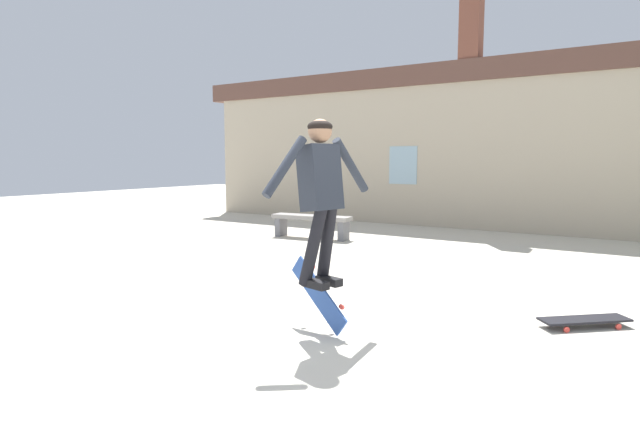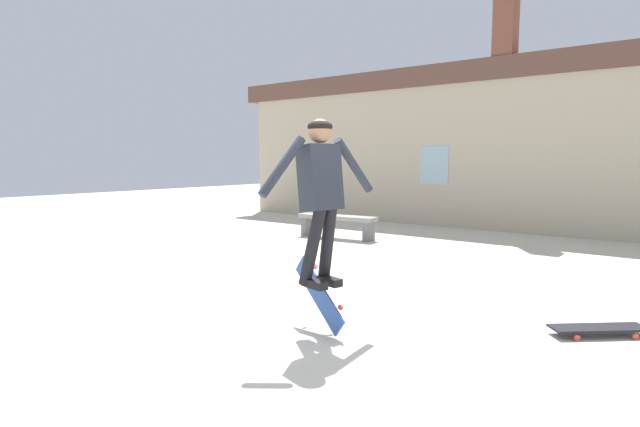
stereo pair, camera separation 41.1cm
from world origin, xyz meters
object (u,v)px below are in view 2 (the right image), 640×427
skateboard_flipping (319,294)px  skateboard_resting (598,328)px  park_bench (337,222)px  skater (320,187)px

skateboard_flipping → skateboard_resting: skateboard_flipping is taller
park_bench → skateboard_flipping: size_ratio=2.23×
skateboard_flipping → skater: bearing=-26.7°
skateboard_resting → skater: bearing=174.3°
skateboard_flipping → park_bench: bearing=143.6°
skateboard_flipping → skateboard_resting: size_ratio=0.96×
park_bench → skateboard_resting: 5.99m
park_bench → skater: skater is taller
park_bench → skater: (3.04, -4.58, 0.99)m
skater → skateboard_resting: size_ratio=1.89×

